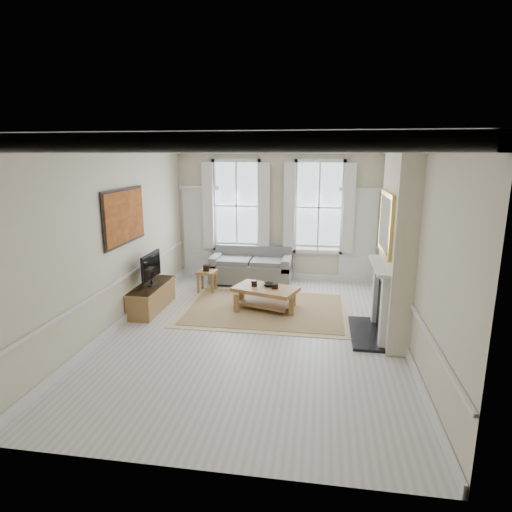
% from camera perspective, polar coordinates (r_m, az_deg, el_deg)
% --- Properties ---
extents(floor, '(7.20, 7.20, 0.00)m').
position_cam_1_polar(floor, '(8.02, -0.05, -10.08)').
color(floor, '#B7B5AD').
rests_on(floor, ground).
extents(ceiling, '(7.20, 7.20, 0.00)m').
position_cam_1_polar(ceiling, '(7.36, -0.05, 15.00)').
color(ceiling, white).
rests_on(ceiling, back_wall).
extents(back_wall, '(5.20, 0.00, 5.20)m').
position_cam_1_polar(back_wall, '(11.03, 2.86, 5.61)').
color(back_wall, beige).
rests_on(back_wall, floor).
extents(left_wall, '(0.00, 7.20, 7.20)m').
position_cam_1_polar(left_wall, '(8.31, -18.08, 2.37)').
color(left_wall, beige).
rests_on(left_wall, floor).
extents(right_wall, '(0.00, 7.20, 7.20)m').
position_cam_1_polar(right_wall, '(7.56, 19.82, 1.19)').
color(right_wall, beige).
rests_on(right_wall, floor).
extents(window_left, '(1.26, 0.20, 2.20)m').
position_cam_1_polar(window_left, '(11.11, -2.59, 6.71)').
color(window_left, '#B2BCC6').
rests_on(window_left, back_wall).
extents(window_right, '(1.26, 0.20, 2.20)m').
position_cam_1_polar(window_right, '(10.89, 8.38, 6.45)').
color(window_right, '#B2BCC6').
rests_on(window_right, back_wall).
extents(door_left, '(0.90, 0.08, 2.30)m').
position_cam_1_polar(door_left, '(11.47, -7.45, 3.03)').
color(door_left, silver).
rests_on(door_left, floor).
extents(door_right, '(0.90, 0.08, 2.30)m').
position_cam_1_polar(door_right, '(11.05, 13.44, 2.39)').
color(door_right, silver).
rests_on(door_right, floor).
extents(painting, '(0.05, 1.66, 1.06)m').
position_cam_1_polar(painting, '(8.50, -17.11, 5.07)').
color(painting, '#AC661D').
rests_on(painting, left_wall).
extents(chimney_breast, '(0.35, 1.70, 3.38)m').
position_cam_1_polar(chimney_breast, '(7.72, 18.27, 1.56)').
color(chimney_breast, beige).
rests_on(chimney_breast, floor).
extents(hearth, '(0.55, 1.50, 0.05)m').
position_cam_1_polar(hearth, '(8.16, 14.41, -9.91)').
color(hearth, black).
rests_on(hearth, floor).
extents(fireplace, '(0.21, 1.45, 1.33)m').
position_cam_1_polar(fireplace, '(7.93, 16.15, -5.23)').
color(fireplace, silver).
rests_on(fireplace, floor).
extents(mirror, '(0.06, 1.26, 1.06)m').
position_cam_1_polar(mirror, '(7.63, 16.87, 4.19)').
color(mirror, gold).
rests_on(mirror, chimney_breast).
extents(sofa, '(2.00, 0.97, 0.89)m').
position_cam_1_polar(sofa, '(10.89, -0.57, -1.61)').
color(sofa, slate).
rests_on(sofa, floor).
extents(side_table, '(0.46, 0.46, 0.52)m').
position_cam_1_polar(side_table, '(10.19, -6.55, -2.55)').
color(side_table, brown).
rests_on(side_table, floor).
extents(rug, '(3.50, 2.60, 0.02)m').
position_cam_1_polar(rug, '(9.11, 1.27, -7.04)').
color(rug, '#97834E').
rests_on(rug, floor).
extents(coffee_table, '(1.47, 1.12, 0.49)m').
position_cam_1_polar(coffee_table, '(8.98, 1.29, -4.70)').
color(coffee_table, brown).
rests_on(coffee_table, rug).
extents(ceramic_pot_a, '(0.13, 0.13, 0.13)m').
position_cam_1_polar(ceramic_pot_a, '(9.02, -0.24, -3.65)').
color(ceramic_pot_a, black).
rests_on(ceramic_pot_a, coffee_table).
extents(ceramic_pot_b, '(0.14, 0.14, 0.10)m').
position_cam_1_polar(ceramic_pot_b, '(8.87, 2.53, -4.05)').
color(ceramic_pot_b, black).
rests_on(ceramic_pot_b, coffee_table).
extents(bowl, '(0.26, 0.26, 0.06)m').
position_cam_1_polar(bowl, '(9.04, 1.69, -3.84)').
color(bowl, black).
rests_on(bowl, coffee_table).
extents(tv_stand, '(0.49, 1.51, 0.54)m').
position_cam_1_polar(tv_stand, '(9.28, -13.71, -5.35)').
color(tv_stand, brown).
rests_on(tv_stand, floor).
extents(tv, '(0.08, 0.90, 0.68)m').
position_cam_1_polar(tv, '(9.09, -13.81, -1.39)').
color(tv, black).
rests_on(tv, tv_stand).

